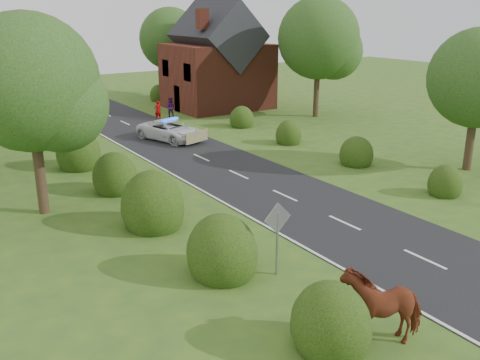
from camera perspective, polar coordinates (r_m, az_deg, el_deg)
ground at (r=20.02m, az=19.10°, el=-8.04°), size 120.00×120.00×0.00m
road at (r=30.74m, az=-3.22°, el=1.97°), size 6.00×70.00×0.02m
road_markings at (r=28.26m, az=-3.92°, el=0.55°), size 4.96×70.00×0.01m
hedgerow_left at (r=25.01m, az=-12.39°, el=-0.42°), size 2.75×50.41×3.00m
hedgerow_right at (r=31.53m, az=10.74°, el=3.10°), size 2.10×45.78×2.10m
tree_left_a at (r=23.25m, az=-20.83°, el=9.12°), size 5.74×5.60×8.38m
tree_right_b at (r=43.62m, az=8.82°, el=14.40°), size 6.56×6.40×9.40m
tree_right_c at (r=54.19m, az=-7.10°, el=14.47°), size 6.15×6.00×8.58m
road_sign at (r=17.33m, az=4.02°, el=-5.14°), size 1.06×0.08×2.53m
house at (r=47.54m, az=-2.46°, el=12.25°), size 8.00×7.40×9.17m
cow at (r=15.04m, az=14.84°, el=-13.02°), size 2.67×2.08×1.68m
police_van at (r=35.94m, az=-7.45°, el=5.26°), size 3.59×5.27×1.48m
pedestrian_red at (r=42.70m, az=-8.76°, el=7.34°), size 0.56×0.37×1.54m
pedestrian_purple at (r=43.85m, az=-7.44°, el=7.72°), size 0.99×0.98×1.61m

